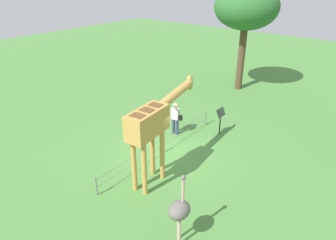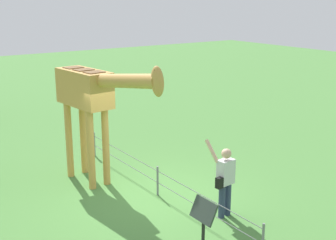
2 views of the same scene
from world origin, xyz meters
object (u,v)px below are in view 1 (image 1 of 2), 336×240
at_px(giraffe, 153,123).
at_px(info_sign, 221,116).
at_px(visitor, 176,117).
at_px(ostrich, 179,210).
at_px(tree_northeast, 246,8).

relative_size(giraffe, info_sign, 3.00).
xyz_separation_m(giraffe, info_sign, (4.59, -0.12, -1.39)).
bearing_deg(visitor, ostrich, -141.68).
bearing_deg(giraffe, tree_northeast, 11.00).
xyz_separation_m(visitor, tree_northeast, (7.64, 0.59, 4.16)).
bearing_deg(ostrich, info_sign, 20.45).
height_order(giraffe, ostrich, giraffe).
bearing_deg(ostrich, giraffe, 54.04).
xyz_separation_m(visitor, ostrich, (-5.12, -4.05, 0.27)).
bearing_deg(ostrich, visitor, 38.32).
xyz_separation_m(tree_northeast, info_sign, (-6.34, -2.25, -4.12)).
distance_m(ostrich, tree_northeast, 14.12).
xyz_separation_m(ostrich, info_sign, (6.42, 2.39, -0.23)).
relative_size(ostrich, info_sign, 1.70).
bearing_deg(tree_northeast, visitor, -175.56).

